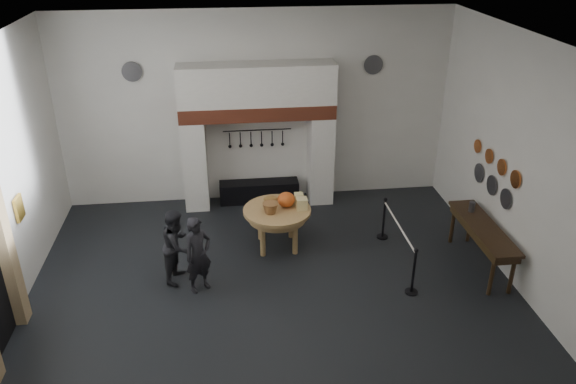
{
  "coord_description": "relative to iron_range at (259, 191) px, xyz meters",
  "views": [
    {
      "loc": [
        -0.75,
        -8.5,
        6.25
      ],
      "look_at": [
        0.43,
        1.38,
        1.35
      ],
      "focal_mm": 35.0,
      "sensor_mm": 36.0,
      "label": 1
    }
  ],
  "objects": [
    {
      "name": "cheese_block_big",
      "position": [
        0.73,
        -2.19,
        0.74
      ],
      "size": [
        0.22,
        0.22,
        0.24
      ],
      "primitive_type": "cube",
      "color": "#E0CC86",
      "rests_on": "work_table"
    },
    {
      "name": "floor",
      "position": [
        0.0,
        -3.72,
        -0.25
      ],
      "size": [
        9.0,
        8.0,
        0.02
      ],
      "primitive_type": "cube",
      "color": "black",
      "rests_on": "ground"
    },
    {
      "name": "visitor_far",
      "position": [
        -1.75,
        -3.08,
        0.48
      ],
      "size": [
        0.74,
        0.84,
        1.46
      ],
      "primitive_type": "imported",
      "rotation": [
        0.0,
        0.0,
        1.26
      ],
      "color": "black",
      "rests_on": "floor"
    },
    {
      "name": "door_jamb_far",
      "position": [
        -4.38,
        -4.02,
        1.05
      ],
      "size": [
        0.22,
        0.3,
        2.6
      ],
      "primitive_type": "cube",
      "color": "tan",
      "rests_on": "floor"
    },
    {
      "name": "chimney_hood",
      "position": [
        0.0,
        -0.07,
        2.67
      ],
      "size": [
        3.5,
        0.7,
        0.9
      ],
      "primitive_type": "cube",
      "color": "silver",
      "rests_on": "hearth_brick_band"
    },
    {
      "name": "hearth_brick_band",
      "position": [
        0.0,
        -0.07,
        2.06
      ],
      "size": [
        3.5,
        0.72,
        0.32
      ],
      "primitive_type": "cube",
      "color": "#9E442B",
      "rests_on": "chimney_pier_left"
    },
    {
      "name": "copper_pan_b",
      "position": [
        4.46,
        -2.97,
        1.7
      ],
      "size": [
        0.03,
        0.32,
        0.32
      ],
      "primitive_type": "cylinder",
      "rotation": [
        0.0,
        1.57,
        0.0
      ],
      "color": "#C6662D",
      "rests_on": "wall_right"
    },
    {
      "name": "wall_back",
      "position": [
        0.0,
        0.28,
        2.0
      ],
      "size": [
        9.0,
        0.02,
        4.5
      ],
      "primitive_type": "cube",
      "color": "silver",
      "rests_on": "floor"
    },
    {
      "name": "pewter_plate_mid",
      "position": [
        4.46,
        -2.72,
        1.2
      ],
      "size": [
        0.03,
        0.4,
        0.4
      ],
      "primitive_type": "cylinder",
      "rotation": [
        0.0,
        1.57,
        0.0
      ],
      "color": "#4C4C51",
      "rests_on": "wall_right"
    },
    {
      "name": "barrier_rope",
      "position": [
        2.51,
        -3.07,
        0.6
      ],
      "size": [
        0.04,
        2.0,
        0.04
      ],
      "primitive_type": "cylinder",
      "rotation": [
        1.57,
        0.0,
        0.0
      ],
      "color": "silver",
      "rests_on": "barrier_post_near"
    },
    {
      "name": "utensil_rail",
      "position": [
        0.0,
        0.2,
        1.5
      ],
      "size": [
        1.6,
        0.02,
        0.02
      ],
      "primitive_type": "cylinder",
      "rotation": [
        0.0,
        1.57,
        0.0
      ],
      "color": "black",
      "rests_on": "wall_back"
    },
    {
      "name": "pewter_plate_back_left",
      "position": [
        -2.7,
        0.24,
        2.95
      ],
      "size": [
        0.44,
        0.03,
        0.44
      ],
      "primitive_type": "cylinder",
      "rotation": [
        1.57,
        0.0,
        0.0
      ],
      "color": "#4C4C51",
      "rests_on": "wall_back"
    },
    {
      "name": "barrier_post_far",
      "position": [
        2.51,
        -2.07,
        0.2
      ],
      "size": [
        0.05,
        0.05,
        0.9
      ],
      "primitive_type": "cylinder",
      "color": "black",
      "rests_on": "floor"
    },
    {
      "name": "pewter_plate_right",
      "position": [
        4.46,
        -2.12,
        1.2
      ],
      "size": [
        0.03,
        0.4,
        0.4
      ],
      "primitive_type": "cylinder",
      "rotation": [
        0.0,
        1.57,
        0.0
      ],
      "color": "#4C4C51",
      "rests_on": "wall_right"
    },
    {
      "name": "ceiling",
      "position": [
        0.0,
        -3.72,
        4.25
      ],
      "size": [
        9.0,
        8.0,
        0.02
      ],
      "primitive_type": "cube",
      "color": "silver",
      "rests_on": "wall_back"
    },
    {
      "name": "pumpkin",
      "position": [
        0.43,
        -2.04,
        0.78
      ],
      "size": [
        0.36,
        0.36,
        0.31
      ],
      "primitive_type": "ellipsoid",
      "color": "#DD511F",
      "rests_on": "work_table"
    },
    {
      "name": "cheese_block_small",
      "position": [
        0.71,
        -1.89,
        0.72
      ],
      "size": [
        0.18,
        0.18,
        0.2
      ],
      "primitive_type": "cube",
      "color": "#ECDF8D",
      "rests_on": "work_table"
    },
    {
      "name": "copper_pan_c",
      "position": [
        4.46,
        -2.42,
        1.7
      ],
      "size": [
        0.03,
        0.3,
        0.3
      ],
      "primitive_type": "cylinder",
      "rotation": [
        0.0,
        1.57,
        0.0
      ],
      "color": "#C6662D",
      "rests_on": "wall_right"
    },
    {
      "name": "bread_loaf",
      "position": [
        0.13,
        -1.79,
        0.69
      ],
      "size": [
        0.31,
        0.18,
        0.13
      ],
      "primitive_type": "ellipsoid",
      "color": "olive",
      "rests_on": "work_table"
    },
    {
      "name": "copper_pan_a",
      "position": [
        4.46,
        -3.52,
        1.7
      ],
      "size": [
        0.03,
        0.34,
        0.34
      ],
      "primitive_type": "cylinder",
      "rotation": [
        0.0,
        1.57,
        0.0
      ],
      "color": "#C6662D",
      "rests_on": "wall_right"
    },
    {
      "name": "wicker_basket",
      "position": [
        0.08,
        -2.29,
        0.73
      ],
      "size": [
        0.35,
        0.35,
        0.22
      ],
      "primitive_type": "cone",
      "rotation": [
        3.14,
        0.0,
        0.09
      ],
      "color": "brown",
      "rests_on": "work_table"
    },
    {
      "name": "wall_front",
      "position": [
        0.0,
        -7.72,
        2.0
      ],
      "size": [
        9.0,
        0.02,
        4.5
      ],
      "primitive_type": "cube",
      "color": "silver",
      "rests_on": "floor"
    },
    {
      "name": "wall_right",
      "position": [
        4.5,
        -3.72,
        2.0
      ],
      "size": [
        0.02,
        8.0,
        4.5
      ],
      "primitive_type": "cube",
      "color": "silver",
      "rests_on": "floor"
    },
    {
      "name": "copper_pan_d",
      "position": [
        4.46,
        -1.87,
        1.7
      ],
      "size": [
        0.03,
        0.28,
        0.28
      ],
      "primitive_type": "cylinder",
      "rotation": [
        0.0,
        1.57,
        0.0
      ],
      "color": "#C6662D",
      "rests_on": "wall_right"
    },
    {
      "name": "chimney_pier_right",
      "position": [
        1.48,
        -0.07,
        0.82
      ],
      "size": [
        0.55,
        0.7,
        2.15
      ],
      "primitive_type": "cube",
      "color": "silver",
      "rests_on": "floor"
    },
    {
      "name": "wall_plaque",
      "position": [
        -4.45,
        -2.92,
        1.35
      ],
      "size": [
        0.05,
        0.34,
        0.44
      ],
      "primitive_type": "cube",
      "color": "gold",
      "rests_on": "wall_left"
    },
    {
      "name": "visitor_near",
      "position": [
        -1.35,
        -3.48,
        0.49
      ],
      "size": [
        0.65,
        0.6,
        1.49
      ],
      "primitive_type": "imported",
      "rotation": [
        0.0,
        0.0,
        0.6
      ],
      "color": "black",
      "rests_on": "floor"
    },
    {
      "name": "chimney_pier_left",
      "position": [
        -1.48,
        -0.07,
        0.82
      ],
      "size": [
        0.55,
        0.7,
        2.15
      ],
      "primitive_type": "cube",
      "color": "silver",
      "rests_on": "floor"
    },
    {
      "name": "pewter_plate_back_right",
      "position": [
        2.7,
        0.24,
        2.95
      ],
      "size": [
        0.44,
        0.03,
        0.44
      ],
      "primitive_type": "cylinder",
      "rotation": [
        1.57,
        0.0,
        0.0
      ],
      "color": "#4C4C51",
      "rests_on": "wall_back"
    },
    {
      "name": "iron_range",
      "position": [
        0.0,
        0.0,
        0.0
      ],
      "size": [
        1.9,
        0.45,
        0.5
      ],
      "primitive_type": "cube",
      "color": "black",
      "rests_on": "floor"
    },
    {
      "name": "pewter_jug",
      "position": [
        4.1,
        -2.75,
        0.76
      ],
      "size": [
        0.12,
        0.12,
        0.22
      ],
      "primitive_type": "cylinder",
      "color": "#4E4D52",
      "rests_on": "side_table"
    },
    {
      "name": "work_table",
      "position": [
        0.23,
        -2.14,
        0.59
      ],
      "size": [
        1.52,
        1.52,
        0.07
      ],
      "primitive_type": "cylinder",
      "rotation": [
        0.0,
        0.0,
        0.09
      ],
      "color": "tan",
      "rests_on": "floor"
    },
    {
      "name": "pewter_plate_left",
      "position": [
        4.46,
        -3.32,
        1.2
      ],
      "size": [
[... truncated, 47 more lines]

